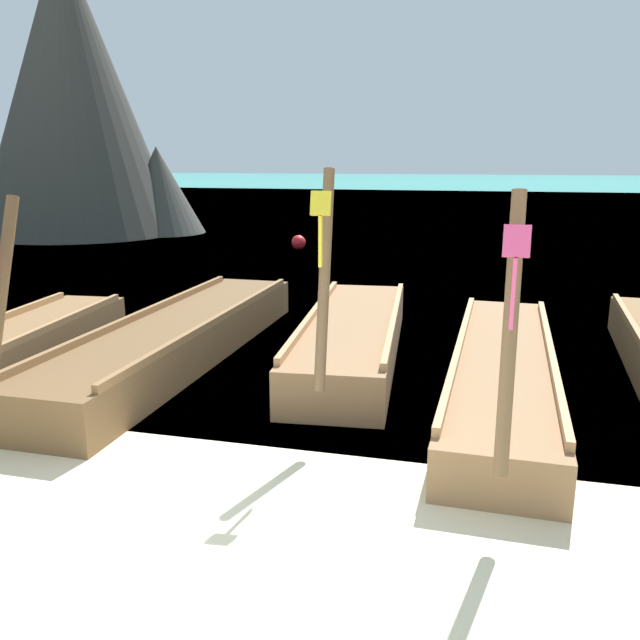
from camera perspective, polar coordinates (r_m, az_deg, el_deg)
ground at (r=5.28m, az=-12.37°, el=-21.05°), size 120.00×120.00×0.00m
sea_water at (r=66.26m, az=12.56°, el=10.95°), size 120.00×120.00×0.00m
longtail_boat_orange_ribbon at (r=10.56m, az=-25.39°, el=-2.35°), size 1.56×5.65×2.40m
longtail_boat_violet_ribbon at (r=10.24m, az=-12.16°, el=-1.60°), size 1.39×7.50×2.65m
longtail_boat_yellow_ribbon at (r=10.08m, az=2.84°, el=-1.51°), size 1.80×6.05×2.90m
longtail_boat_pink_ribbon at (r=8.96m, az=15.53°, el=-4.29°), size 1.40×6.82×2.76m
karst_rock at (r=28.83m, az=-20.32°, el=17.82°), size 8.86×7.93×11.20m
mooring_buoy_near at (r=22.17m, az=-1.87°, el=6.73°), size 0.48×0.48×0.48m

